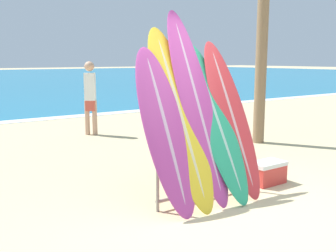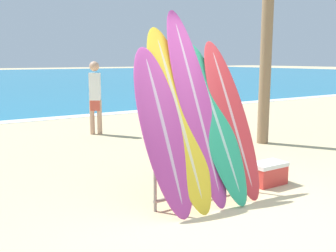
# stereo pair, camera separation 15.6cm
# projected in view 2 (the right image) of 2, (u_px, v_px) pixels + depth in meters

# --- Properties ---
(ground_plane) EXTENTS (160.00, 160.00, 0.00)m
(ground_plane) POSITION_uv_depth(u_px,v_px,m) (243.00, 215.00, 4.60)
(ground_plane) COLOR #CCB789
(surfboard_rack) EXTENTS (1.44, 0.04, 0.84)m
(surfboard_rack) POSITION_uv_depth(u_px,v_px,m) (202.00, 166.00, 5.02)
(surfboard_rack) COLOR gray
(surfboard_rack) RESTS_ON ground_plane
(surfboard_slot_0) EXTENTS (0.57, 1.01, 1.97)m
(surfboard_slot_0) POSITION_uv_depth(u_px,v_px,m) (163.00, 129.00, 4.66)
(surfboard_slot_0) COLOR #B23D8E
(surfboard_slot_0) RESTS_ON ground_plane
(surfboard_slot_1) EXTENTS (0.58, 1.20, 2.23)m
(surfboard_slot_1) POSITION_uv_depth(u_px,v_px,m) (178.00, 116.00, 4.86)
(surfboard_slot_1) COLOR yellow
(surfboard_slot_1) RESTS_ON ground_plane
(surfboard_slot_2) EXTENTS (0.50, 1.19, 2.47)m
(surfboard_slot_2) POSITION_uv_depth(u_px,v_px,m) (196.00, 104.00, 5.02)
(surfboard_slot_2) COLOR #B23D8E
(surfboard_slot_2) RESTS_ON ground_plane
(surfboard_slot_3) EXTENTS (0.54, 1.21, 2.04)m
(surfboard_slot_3) POSITION_uv_depth(u_px,v_px,m) (215.00, 120.00, 5.12)
(surfboard_slot_3) COLOR #289E70
(surfboard_slot_3) RESTS_ON ground_plane
(surfboard_slot_4) EXTENTS (0.54, 1.05, 2.07)m
(surfboard_slot_4) POSITION_uv_depth(u_px,v_px,m) (231.00, 117.00, 5.27)
(surfboard_slot_4) COLOR red
(surfboard_slot_4) RESTS_ON ground_plane
(person_near_water) EXTENTS (0.30, 0.24, 1.80)m
(person_near_water) POSITION_uv_depth(u_px,v_px,m) (188.00, 102.00, 7.66)
(person_near_water) COLOR #846047
(person_near_water) RESTS_ON ground_plane
(person_mid_beach) EXTENTS (0.30, 0.28, 1.75)m
(person_mid_beach) POSITION_uv_depth(u_px,v_px,m) (95.00, 95.00, 9.39)
(person_mid_beach) COLOR tan
(person_mid_beach) RESTS_ON ground_plane
(cooler_box) EXTENTS (0.54, 0.32, 0.33)m
(cooler_box) POSITION_uv_depth(u_px,v_px,m) (268.00, 173.00, 5.71)
(cooler_box) COLOR red
(cooler_box) RESTS_ON ground_plane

